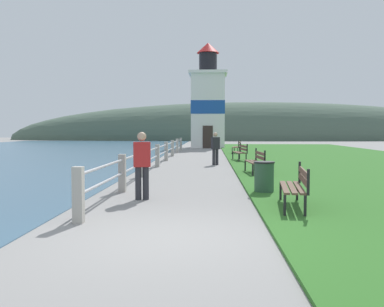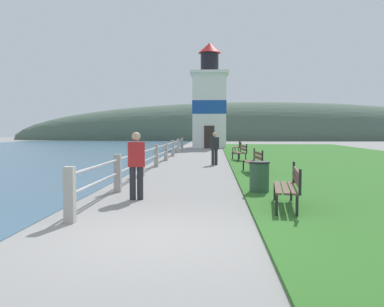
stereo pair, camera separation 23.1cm
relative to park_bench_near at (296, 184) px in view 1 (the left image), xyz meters
The scene contains 12 objects.
ground_plane 3.53m from the park_bench_near, 136.10° to the right, with size 160.00×160.00×0.00m, color gray.
grass_verge 14.76m from the park_bench_near, 69.40° to the left, with size 12.00×48.68×0.06m.
seawall_railing 12.57m from the park_bench_near, 109.14° to the left, with size 0.18×26.76×1.01m.
park_bench_near is the anchor object (origin of this frame).
park_bench_midway 6.95m from the park_bench_near, 90.63° to the left, with size 0.60×1.82×0.94m.
park_bench_far 13.44m from the park_bench_near, 90.74° to the left, with size 0.69×1.76×0.94m.
park_bench_by_lighthouse 20.29m from the park_bench_near, 89.79° to the left, with size 0.71×1.94×0.94m.
lighthouse 30.64m from the park_bench_near, 93.75° to the left, with size 3.43×3.43×9.53m.
person_strolling 3.60m from the park_bench_near, 161.23° to the left, with size 0.43×0.30×1.61m.
person_by_railing 11.27m from the park_bench_near, 97.81° to the left, with size 0.42×0.35×1.53m.
trash_bin 2.24m from the park_bench_near, 99.84° to the left, with size 0.54×0.54×0.84m.
distant_hillside 60.28m from the park_bench_near, 84.78° to the left, with size 80.00×16.00×12.00m.
Camera 1 is at (0.73, -6.44, 1.67)m, focal length 40.00 mm.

